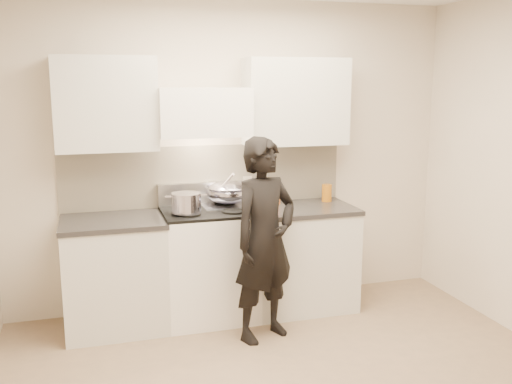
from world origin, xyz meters
TOP-DOWN VIEW (x-y plane):
  - room_shell at (-0.06, 0.37)m, footprint 4.04×3.54m
  - stove at (-0.30, 1.42)m, footprint 0.76×0.65m
  - counter_right at (0.53, 1.43)m, footprint 0.92×0.67m
  - counter_left at (-1.08, 1.43)m, footprint 0.82×0.67m
  - wok at (-0.10, 1.53)m, footprint 0.39×0.48m
  - stock_pot at (-0.50, 1.32)m, footprint 0.34×0.25m
  - utensil_crock at (0.27, 1.67)m, footprint 0.10×0.10m
  - spice_jar at (0.37, 1.58)m, footprint 0.04×0.04m
  - oil_glass at (0.84, 1.56)m, footprint 0.09×0.09m
  - person at (0.04, 0.91)m, footprint 0.69×0.58m

SIDE VIEW (x-z plane):
  - counter_right at x=0.53m, z-range 0.00..0.92m
  - counter_left at x=-1.08m, z-range 0.00..0.92m
  - stove at x=-0.30m, z-range 0.00..0.95m
  - person at x=0.04m, z-range 0.00..1.59m
  - spice_jar at x=0.37m, z-range 0.92..1.01m
  - oil_glass at x=0.84m, z-range 0.92..1.08m
  - utensil_crock at x=0.27m, z-range 0.87..1.15m
  - stock_pot at x=-0.50m, z-range 0.96..1.12m
  - wok at x=-0.10m, z-range 0.91..1.22m
  - room_shell at x=-0.06m, z-range 0.25..2.95m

